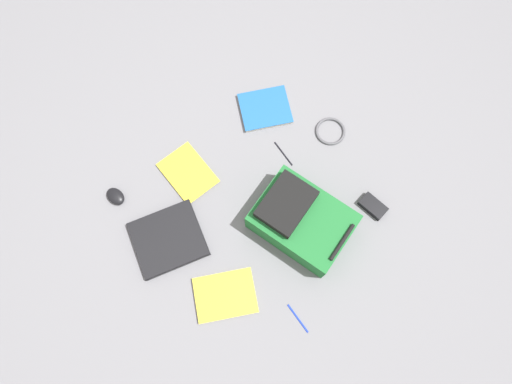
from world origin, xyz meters
TOP-DOWN VIEW (x-y plane):
  - ground_plane at (0.00, 0.00)m, footprint 3.59×3.59m
  - backpack at (-0.10, 0.20)m, footprint 0.39×0.47m
  - laptop at (0.39, -0.12)m, footprint 0.37×0.35m
  - book_red at (0.35, 0.23)m, footprint 0.32×0.30m
  - book_blue at (0.13, -0.31)m, footprint 0.19×0.26m
  - book_manual at (-0.36, -0.33)m, footprint 0.30×0.29m
  - computer_mouse at (0.46, -0.44)m, footprint 0.08×0.10m
  - cable_coil at (-0.52, -0.04)m, footprint 0.14×0.14m
  - power_brick at (-0.41, 0.36)m, footprint 0.08×0.13m
  - pen_black at (0.18, 0.51)m, footprint 0.02×0.14m
  - pen_blue at (-0.27, -0.10)m, footprint 0.02×0.14m

SIDE VIEW (x-z plane):
  - ground_plane at x=0.00m, z-range 0.00..0.00m
  - pen_blue at x=-0.27m, z-range 0.00..0.01m
  - pen_black at x=0.18m, z-range 0.00..0.01m
  - book_blue at x=0.13m, z-range 0.00..0.01m
  - cable_coil at x=-0.52m, z-range 0.00..0.01m
  - book_red at x=0.35m, z-range 0.00..0.02m
  - book_manual at x=-0.36m, z-range 0.00..0.02m
  - laptop at x=0.39m, z-range 0.00..0.03m
  - power_brick at x=-0.41m, z-range 0.00..0.03m
  - computer_mouse at x=0.46m, z-range 0.00..0.03m
  - backpack at x=-0.10m, z-range -0.01..0.19m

